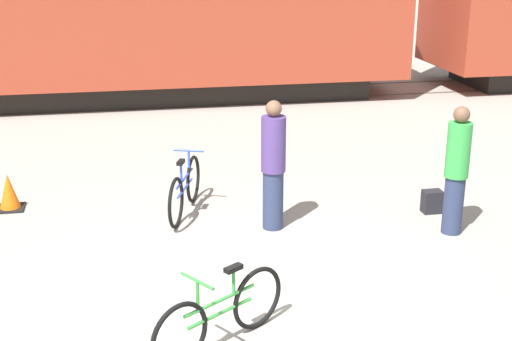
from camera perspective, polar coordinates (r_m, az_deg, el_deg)
The scene contains 9 objects.
ground_plane at distance 8.14m, azimuth -0.71°, elevation -10.45°, with size 80.00×80.00×0.00m, color gray.
rail_near at distance 17.46m, azimuth -6.39°, elevation 5.35°, with size 48.66×0.07×0.01m, color #4C4238.
rail_far at distance 18.86m, azimuth -6.74°, elevation 6.31°, with size 48.66×0.07×0.01m, color #4C4238.
bicycle_blue at distance 10.47m, azimuth -5.71°, elevation -1.48°, with size 0.63×1.67×0.90m.
bicycle_green at distance 7.18m, azimuth -2.86°, elevation -11.40°, with size 1.45×1.01×0.85m.
person_in_purple at distance 9.74m, azimuth 1.39°, elevation 0.43°, with size 0.34×0.34×1.83m.
person_in_green at distance 9.95m, azimuth 15.74°, elevation 0.02°, with size 0.32×0.32×1.79m.
backpack at distance 10.85m, azimuth 13.90°, elevation -2.42°, with size 0.28×0.20×0.34m.
traffic_cone at distance 11.25m, azimuth -19.15°, elevation -1.72°, with size 0.40×0.40×0.55m.
Camera 1 is at (-1.22, -7.02, 3.94)m, focal length 50.00 mm.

